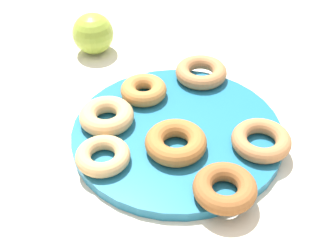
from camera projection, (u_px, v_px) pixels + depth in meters
ground_plane at (177, 137)px, 0.74m from camera, size 2.40×2.40×0.00m
donut_plate at (177, 133)px, 0.74m from camera, size 0.34×0.34×0.02m
donut_0 at (144, 90)px, 0.79m from camera, size 0.11×0.11×0.03m
donut_1 at (201, 72)px, 0.83m from camera, size 0.09×0.09×0.03m
donut_2 at (176, 142)px, 0.69m from camera, size 0.11×0.11×0.03m
donut_3 at (107, 116)px, 0.73m from camera, size 0.12×0.12×0.03m
donut_4 at (103, 156)px, 0.67m from camera, size 0.09×0.09×0.02m
donut_5 at (225, 188)px, 0.62m from camera, size 0.13×0.13×0.03m
donut_6 at (261, 140)px, 0.69m from camera, size 0.13×0.13×0.02m
apple at (93, 33)px, 0.91m from camera, size 0.08×0.08×0.08m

